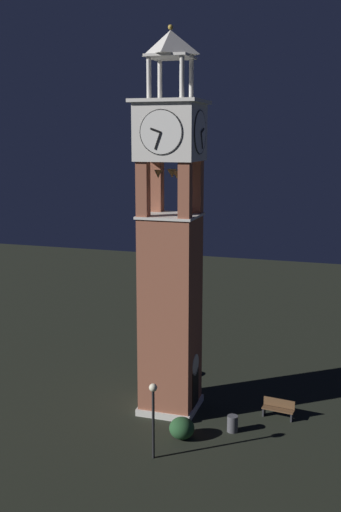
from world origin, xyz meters
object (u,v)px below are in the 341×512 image
clock_tower (171,258)px  park_bench (278,408)px  lamp_post (153,406)px  trash_bin (233,424)px

clock_tower → park_bench: clock_tower is taller
clock_tower → lamp_post: bearing=-171.1°
clock_tower → trash_bin: (-1.52, -3.61, -7.59)m
park_bench → trash_bin: bearing=138.5°
park_bench → trash_bin: park_bench is taller
lamp_post → clock_tower: bearing=8.9°
park_bench → lamp_post: lamp_post is taller
lamp_post → trash_bin: 4.90m
park_bench → lamp_post: size_ratio=0.47×
clock_tower → lamp_post: clock_tower is taller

